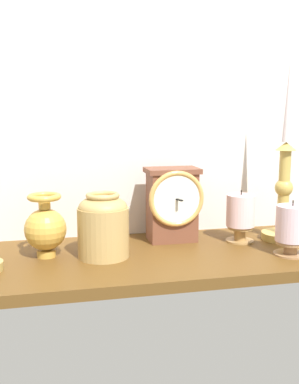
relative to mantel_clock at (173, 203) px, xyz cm
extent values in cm
cube|color=brown|center=(-8.26, -8.91, -10.63)|extent=(100.00, 36.00, 2.40)
cube|color=silver|center=(-8.26, 9.59, 23.07)|extent=(120.00, 2.00, 65.00)
cube|color=brown|center=(0.00, 0.62, -1.04)|extent=(11.42, 7.48, 16.78)
cube|color=brown|center=(0.00, 0.62, 7.95)|extent=(12.79, 8.38, 1.20)
torus|color=#DBA453|center=(0.00, -3.52, 1.71)|extent=(13.45, 1.22, 13.45)
cylinder|color=white|center=(0.00, -3.62, 1.71)|extent=(11.25, 0.40, 11.25)
cube|color=black|center=(0.00, -3.92, 1.71)|extent=(1.82, 4.27, 0.30)
cylinder|color=tan|center=(26.87, -4.91, -8.53)|extent=(9.87, 9.87, 1.80)
cylinder|color=tan|center=(26.87, -4.91, 2.59)|extent=(2.74, 2.74, 20.44)
sphere|color=tan|center=(26.87, -4.91, 3.61)|extent=(4.39, 4.39, 4.39)
cone|color=tan|center=(26.87, -4.91, 13.81)|extent=(4.95, 4.95, 2.00)
cone|color=white|center=(26.87, -4.91, 24.67)|extent=(2.19, 2.19, 19.72)
cylinder|color=gold|center=(-30.34, -6.18, -8.63)|extent=(4.10, 4.10, 1.60)
sphere|color=gold|center=(-30.34, -6.18, -3.27)|extent=(9.11, 9.11, 9.11)
cylinder|color=gold|center=(-30.34, -6.18, 2.59)|extent=(2.55, 2.55, 2.62)
torus|color=gold|center=(-30.34, -6.18, 3.90)|extent=(7.20, 7.20, 1.30)
cylinder|color=tan|center=(-18.09, -8.53, -3.94)|extent=(11.17, 11.17, 10.97)
ellipsoid|color=tan|center=(-18.09, -8.53, 1.54)|extent=(10.61, 10.61, 5.31)
torus|color=tan|center=(-18.09, -8.53, 4.19)|extent=(7.25, 7.25, 1.11)
cylinder|color=#A98149|center=(15.97, -4.31, -7.67)|extent=(2.73, 2.73, 3.51)
cylinder|color=#A98149|center=(15.97, -4.31, -9.03)|extent=(6.82, 6.82, 0.80)
cylinder|color=#A98149|center=(15.97, -4.31, -5.92)|extent=(6.14, 6.14, 0.60)
cylinder|color=silver|center=(15.97, -4.31, -1.67)|extent=(6.91, 6.91, 7.69)
cylinder|color=black|center=(15.97, -4.31, 2.78)|extent=(0.30, 0.30, 1.20)
cylinder|color=#A57B51|center=(22.58, -16.74, -8.02)|extent=(2.96, 2.96, 2.82)
cylinder|color=#A57B51|center=(22.58, -16.74, -9.03)|extent=(7.40, 7.40, 0.80)
cylinder|color=#A57B51|center=(22.58, -16.74, -6.61)|extent=(6.66, 6.66, 0.60)
cylinder|color=silver|center=(22.58, -16.74, -2.27)|extent=(7.04, 7.04, 7.88)
cylinder|color=black|center=(22.58, -16.74, 2.27)|extent=(0.30, 0.30, 1.20)
camera|label=1|loc=(-29.49, -104.68, 21.59)|focal=42.57mm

